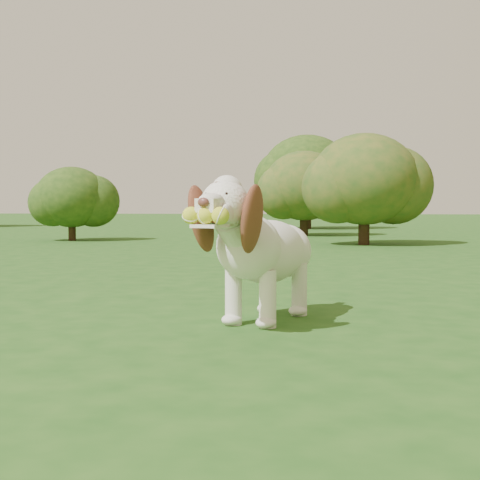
# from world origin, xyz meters

# --- Properties ---
(ground) EXTENTS (80.00, 80.00, 0.00)m
(ground) POSITION_xyz_m (0.00, 0.00, 0.00)
(ground) COLOR #1D4B15
(ground) RESTS_ON ground
(dog) EXTENTS (0.60, 1.07, 0.71)m
(dog) POSITION_xyz_m (-0.15, 0.16, 0.38)
(dog) COLOR white
(dog) RESTS_ON ground
(shrub_a) EXTENTS (1.15, 1.15, 1.19)m
(shrub_a) POSITION_xyz_m (-4.02, 7.23, 0.70)
(shrub_a) COLOR #382314
(shrub_a) RESTS_ON ground
(shrub_b) EXTENTS (1.53, 1.53, 1.59)m
(shrub_b) POSITION_xyz_m (-0.39, 9.50, 0.93)
(shrub_b) COLOR #382314
(shrub_b) RESTS_ON ground
(shrub_i) EXTENTS (2.19, 2.19, 2.27)m
(shrub_i) POSITION_xyz_m (-0.50, 13.16, 1.33)
(shrub_i) COLOR #382314
(shrub_i) RESTS_ON ground
(shrub_c) EXTENTS (1.55, 1.55, 1.61)m
(shrub_c) POSITION_xyz_m (0.61, 6.73, 0.94)
(shrub_c) COLOR #382314
(shrub_c) RESTS_ON ground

